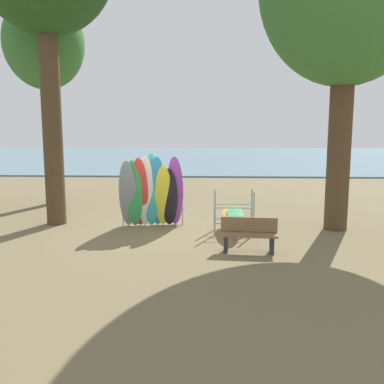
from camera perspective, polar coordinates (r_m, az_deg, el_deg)
The scene contains 6 objects.
ground_plane at distance 12.72m, azimuth -4.73°, elevation -5.24°, with size 80.00×80.00×0.00m, color brown.
lake_water at distance 43.90m, azimuth 0.49°, elevation 4.79°, with size 80.00×36.00×0.10m, color slate.
tree_mid_behind at distance 17.97m, azimuth -19.28°, elevation 18.04°, with size 3.03×3.03×7.99m.
leaning_board_pile at distance 12.98m, azimuth -5.54°, elevation -0.18°, with size 2.03×1.07×2.30m.
board_storage_rack at distance 12.40m, azimuth 5.66°, elevation -3.26°, with size 1.15×2.13×1.25m.
park_bench at distance 10.58m, azimuth 7.67°, elevation -5.63°, with size 1.43×0.52×0.85m.
Camera 1 is at (1.59, -12.24, 3.06)m, focal length 39.59 mm.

